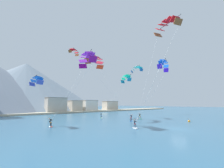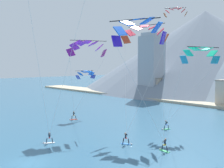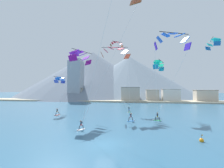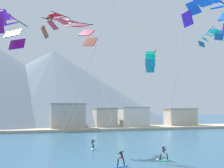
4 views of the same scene
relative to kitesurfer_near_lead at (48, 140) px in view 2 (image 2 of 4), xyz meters
The scene contains 15 objects.
ground_plane 7.51m from the kitesurfer_near_lead, 45.40° to the right, with size 400.00×400.00×0.00m, color #2D5B7A.
kitesurfer_near_lead is the anchor object (origin of this frame).
kitesurfer_near_trail 11.40m from the kitesurfer_near_lead, 43.64° to the left, with size 1.75×1.07×1.82m.
kitesurfer_mid_center 15.89m from the kitesurfer_near_lead, 132.07° to the left, with size 1.23×1.70×1.77m.
kitesurfer_far_left 16.31m from the kitesurfer_near_lead, 34.63° to the left, with size 1.77×0.63×1.79m.
kitesurfer_far_right 20.13m from the kitesurfer_near_lead, 68.90° to the left, with size 1.02×1.76×1.64m.
parafoil_kite_near_trail 24.32m from the kitesurfer_near_lead, 78.14° to the left, with size 8.39×12.29×17.07m.
parafoil_kite_mid_center 17.89m from the kitesurfer_near_lead, 110.65° to the left, with size 8.59×7.43×14.32m.
parafoil_kite_far_left 20.90m from the kitesurfer_near_lead, ahead, with size 5.98×8.83×14.67m.
parafoil_kite_far_right 24.96m from the kitesurfer_near_lead, 46.22° to the left, with size 9.27×6.32×12.56m.
parafoil_kite_distant_low_drift 22.43m from the kitesurfer_near_lead, 126.55° to the left, with size 1.63×5.17×1.90m.
parafoil_kite_distant_mid_solo 36.35m from the kitesurfer_near_lead, 84.74° to the left, with size 4.79×3.66×1.91m.
shore_building_promenade_mid 59.40m from the kitesurfer_near_lead, 112.42° to the left, with size 7.79×5.08×6.84m.
highrise_tower 60.18m from the kitesurfer_near_lead, 112.82° to the left, with size 7.00×7.00×22.80m.
mountain_peak_central_summit 110.11m from the kitesurfer_near_lead, 104.86° to the left, with size 121.19×121.19×38.80m.
Camera 2 is at (26.48, -12.36, 11.13)m, focal length 40.00 mm.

